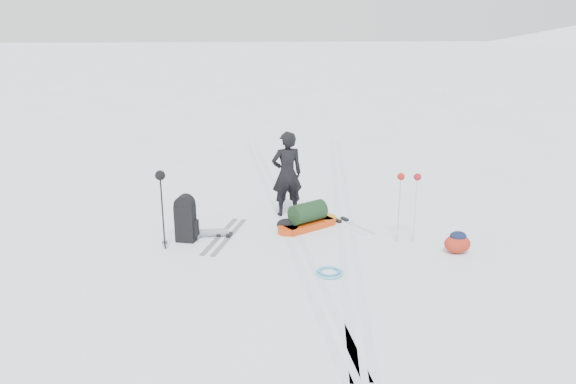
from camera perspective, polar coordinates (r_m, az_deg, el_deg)
The scene contains 13 objects.
ground at distance 11.42m, azimuth 0.40°, elevation -4.37°, with size 200.00×200.00×0.00m, color white.
ski_tracks at distance 12.30m, azimuth 2.86°, elevation -2.76°, with size 3.38×17.97×0.01m.
skier at distance 12.28m, azimuth -0.11°, elevation 1.85°, with size 0.69×0.45×1.90m, color black.
pulk_sled at distance 11.72m, azimuth 2.02°, elevation -2.69°, with size 1.46×1.13×0.56m.
expedition_rucksack at distance 11.16m, azimuth -10.01°, elevation -2.77°, with size 1.05×0.45×0.95m.
ski_poles_black at distance 10.63m, azimuth -12.80°, elevation 0.70°, with size 0.19×0.23×1.54m.
ski_poles_silver at distance 10.91m, azimuth 12.16°, elevation 0.72°, with size 0.44×0.20×1.41m.
touring_skis_grey at distance 11.40m, azimuth -6.45°, elevation -4.44°, with size 0.90×2.02×0.07m.
touring_skis_white at distance 12.19m, azimuth 5.42°, elevation -2.96°, with size 1.20×1.84×0.07m.
rope_coil at distance 9.76m, azimuth 4.21°, elevation -8.13°, with size 0.62×0.62×0.06m.
small_daypack at distance 10.97m, azimuth 16.84°, elevation -4.93°, with size 0.54×0.43×0.42m.
thermos_pair at distance 11.75m, azimuth -10.01°, elevation -3.40°, with size 0.22×0.19×0.25m.
stuff_sack at distance 11.65m, azimuth -0.21°, elevation -3.30°, with size 0.39×0.29×0.24m.
Camera 1 is at (-0.99, -10.58, 4.19)m, focal length 35.00 mm.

